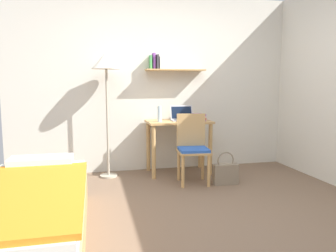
# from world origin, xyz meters

# --- Properties ---
(ground_plane) EXTENTS (5.28, 5.28, 0.00)m
(ground_plane) POSITION_xyz_m (0.00, 0.00, 0.00)
(ground_plane) COLOR brown
(wall_back) EXTENTS (4.40, 0.27, 2.60)m
(wall_back) POSITION_xyz_m (0.00, 2.02, 1.30)
(wall_back) COLOR silver
(wall_back) RESTS_ON ground_plane
(bed) EXTENTS (0.91, 2.05, 0.54)m
(bed) POSITION_xyz_m (-1.52, -0.08, 0.24)
(bed) COLOR tan
(bed) RESTS_ON ground_plane
(desk) EXTENTS (0.91, 0.54, 0.77)m
(desk) POSITION_xyz_m (0.22, 1.70, 0.61)
(desk) COLOR tan
(desk) RESTS_ON ground_plane
(desk_chair) EXTENTS (0.44, 0.43, 0.90)m
(desk_chair) POSITION_xyz_m (0.28, 1.21, 0.49)
(desk_chair) COLOR tan
(desk_chair) RESTS_ON ground_plane
(standing_lamp) EXTENTS (0.39, 0.39, 1.71)m
(standing_lamp) POSITION_xyz_m (-0.79, 1.73, 1.51)
(standing_lamp) COLOR #B2A893
(standing_lamp) RESTS_ON ground_plane
(laptop) EXTENTS (0.34, 0.22, 0.22)m
(laptop) POSITION_xyz_m (0.28, 1.73, 0.82)
(laptop) COLOR #B7BABF
(laptop) RESTS_ON desk
(water_bottle) EXTENTS (0.06, 0.06, 0.22)m
(water_bottle) POSITION_xyz_m (-0.08, 1.62, 0.88)
(water_bottle) COLOR silver
(water_bottle) RESTS_ON desk
(book_stack) EXTENTS (0.19, 0.26, 0.10)m
(book_stack) POSITION_xyz_m (0.51, 1.67, 0.81)
(book_stack) COLOR purple
(book_stack) RESTS_ON desk
(handbag) EXTENTS (0.33, 0.11, 0.43)m
(handbag) POSITION_xyz_m (0.67, 1.03, 0.15)
(handbag) COLOR gray
(handbag) RESTS_ON ground_plane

